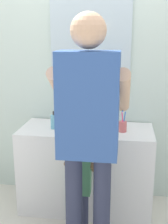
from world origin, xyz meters
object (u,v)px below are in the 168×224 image
Objects in this scene: child_toddler at (80,180)px; adult_parent at (88,121)px; toothbrush_cup at (123,126)px; soap_bottle at (54,122)px.

adult_parent is (0.10, -0.25, 0.59)m from child_toddler.
toothbrush_cup is at bearing 47.38° from child_toddler.
toothbrush_cup is at bearing 69.30° from adult_parent.
adult_parent is (-0.23, -0.61, 0.22)m from toothbrush_cup.
toothbrush_cup is at bearing 0.09° from soap_bottle.
soap_bottle is at bearing -179.91° from toothbrush_cup.
soap_bottle is 0.20× the size of child_toddler.
toothbrush_cup is 0.62m from child_toddler.
toothbrush_cup reaches higher than child_toddler.
child_toddler is at bearing 112.86° from adult_parent.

